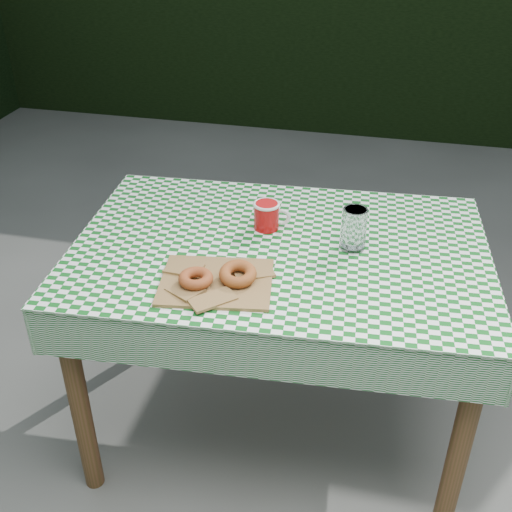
{
  "coord_description": "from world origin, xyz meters",
  "views": [
    {
      "loc": [
        0.24,
        -1.69,
        1.74
      ],
      "look_at": [
        -0.11,
        -0.2,
        0.79
      ],
      "focal_mm": 44.21,
      "sensor_mm": 36.0,
      "label": 1
    }
  ],
  "objects_px": {
    "paper_bag": "(216,281)",
    "drinking_glass": "(354,229)",
    "table": "(277,343)",
    "coffee_mug": "(266,216)"
  },
  "relations": [
    {
      "from": "paper_bag",
      "to": "coffee_mug",
      "type": "distance_m",
      "value": 0.34
    },
    {
      "from": "coffee_mug",
      "to": "drinking_glass",
      "type": "distance_m",
      "value": 0.29
    },
    {
      "from": "coffee_mug",
      "to": "paper_bag",
      "type": "bearing_deg",
      "value": -105.22
    },
    {
      "from": "table",
      "to": "paper_bag",
      "type": "xyz_separation_m",
      "value": [
        -0.13,
        -0.23,
        0.39
      ]
    },
    {
      "from": "table",
      "to": "coffee_mug",
      "type": "bearing_deg",
      "value": 118.13
    },
    {
      "from": "table",
      "to": "paper_bag",
      "type": "bearing_deg",
      "value": -123.37
    },
    {
      "from": "table",
      "to": "coffee_mug",
      "type": "distance_m",
      "value": 0.44
    },
    {
      "from": "table",
      "to": "drinking_glass",
      "type": "xyz_separation_m",
      "value": [
        0.22,
        0.04,
        0.45
      ]
    },
    {
      "from": "paper_bag",
      "to": "drinking_glass",
      "type": "xyz_separation_m",
      "value": [
        0.35,
        0.27,
        0.06
      ]
    },
    {
      "from": "paper_bag",
      "to": "drinking_glass",
      "type": "height_order",
      "value": "drinking_glass"
    }
  ]
}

